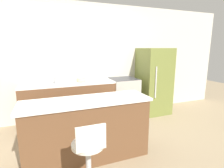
{
  "coord_description": "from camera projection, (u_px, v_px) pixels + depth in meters",
  "views": [
    {
      "loc": [
        -0.72,
        -3.35,
        1.62
      ],
      "look_at": [
        0.44,
        -0.35,
        0.95
      ],
      "focal_mm": 28.0,
      "sensor_mm": 36.0,
      "label": 1
    }
  ],
  "objects": [
    {
      "name": "kitchen_island",
      "position": [
        88.0,
        129.0,
        2.54
      ],
      "size": [
        1.81,
        0.56,
        0.91
      ],
      "color": "brown",
      "rests_on": "ground_plane"
    },
    {
      "name": "kettle",
      "position": [
        58.0,
        79.0,
        3.56
      ],
      "size": [
        0.16,
        0.16,
        0.21
      ],
      "color": "silver",
      "rests_on": "back_counter"
    },
    {
      "name": "refrigerator",
      "position": [
        154.0,
        81.0,
        4.36
      ],
      "size": [
        0.7,
        0.73,
        1.61
      ],
      "color": "olive",
      "rests_on": "ground_plane"
    },
    {
      "name": "ground_plane",
      "position": [
        87.0,
        127.0,
        3.64
      ],
      "size": [
        14.0,
        14.0,
        0.0
      ],
      "primitive_type": "plane",
      "color": "#998466"
    },
    {
      "name": "stool_chair",
      "position": [
        89.0,
        158.0,
        1.93
      ],
      "size": [
        0.37,
        0.37,
        0.87
      ],
      "color": "#B7B7BC",
      "rests_on": "ground_plane"
    },
    {
      "name": "mixing_bowl",
      "position": [
        81.0,
        80.0,
        3.74
      ],
      "size": [
        0.2,
        0.2,
        0.08
      ],
      "color": "#C1B28E",
      "rests_on": "back_counter"
    },
    {
      "name": "oven_range",
      "position": [
        123.0,
        97.0,
        4.19
      ],
      "size": [
        0.62,
        0.62,
        0.91
      ],
      "color": "#B7B2A8",
      "rests_on": "ground_plane"
    },
    {
      "name": "wall_back",
      "position": [
        78.0,
        62.0,
        3.98
      ],
      "size": [
        8.0,
        0.06,
        2.6
      ],
      "color": "beige",
      "rests_on": "ground_plane"
    },
    {
      "name": "back_counter",
      "position": [
        70.0,
        103.0,
        3.74
      ],
      "size": [
        1.89,
        0.61,
        0.91
      ],
      "color": "brown",
      "rests_on": "ground_plane"
    }
  ]
}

